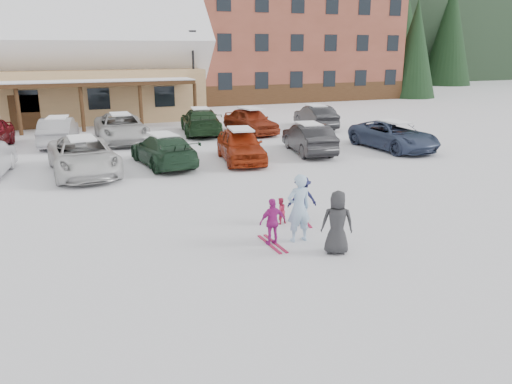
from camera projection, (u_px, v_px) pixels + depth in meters
name	position (u px, v px, depth m)	size (l,w,h in m)	color
ground	(259.00, 237.00, 13.95)	(160.00, 160.00, 0.00)	white
alpine_hotel	(252.00, 11.00, 50.52)	(31.48, 14.01, 21.48)	brown
lamp_post	(193.00, 70.00, 35.85)	(0.50, 0.25, 6.25)	black
conifer_1	(416.00, 36.00, 51.28)	(4.84, 4.84, 11.22)	black
conifer_3	(162.00, 47.00, 54.00)	(3.96, 3.96, 9.18)	black
conifer_4	(372.00, 36.00, 65.12)	(5.06, 5.06, 11.73)	black
adult_skier	(299.00, 208.00, 13.40)	(0.69, 0.45, 1.88)	#A3C6E7
toddler_red	(280.00, 211.00, 14.87)	(0.39, 0.31, 0.81)	#C2254C
child_navy	(302.00, 199.00, 15.04)	(0.90, 0.52, 1.39)	#15163D
skis_child_navy	(302.00, 220.00, 15.23)	(0.20, 1.40, 0.03)	#A0163F
child_magenta	(273.00, 222.00, 13.22)	(0.76, 0.31, 1.29)	#B0208A
skis_child_magenta	(272.00, 244.00, 13.40)	(0.20, 1.40, 0.03)	#A0163F
bystander_dark	(337.00, 223.00, 12.62)	(0.81, 0.53, 1.66)	#292A2C
parked_car_2	(83.00, 156.00, 20.69)	(2.52, 5.47, 1.52)	silver
parked_car_3	(163.00, 150.00, 22.21)	(1.96, 4.82, 1.40)	#1F3B27
parked_car_4	(241.00, 145.00, 22.99)	(1.79, 4.45, 1.52)	#9D2C10
parked_car_5	(309.00, 138.00, 24.82)	(1.56, 4.47, 1.47)	black
parked_car_6	(394.00, 135.00, 25.76)	(2.39, 5.18, 1.44)	#34415F
parked_car_9	(59.00, 131.00, 26.73)	(1.61, 4.61, 1.52)	#9C9BA0
parked_car_10	(121.00, 128.00, 27.80)	(2.59, 5.62, 1.56)	silver
parked_car_11	(201.00, 121.00, 30.31)	(2.17, 5.35, 1.55)	#19331B
parked_car_12	(251.00, 121.00, 30.48)	(1.82, 4.53, 1.54)	maroon
parked_car_13	(316.00, 117.00, 32.53)	(1.56, 4.46, 1.47)	black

